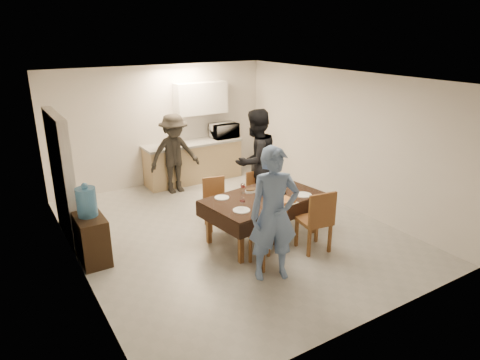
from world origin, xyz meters
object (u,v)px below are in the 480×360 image
object	(u,v)px
dining_table	(263,199)
person_near	(274,215)
savoury_tart	(282,201)
microwave	(224,131)
water_pitcher	(282,188)
person_far	(256,161)
console	(91,238)
wine_bottle	(259,188)
person_kitchen	(174,154)
water_jug	(86,202)

from	to	relation	value
dining_table	person_near	bearing A→B (deg)	-125.26
savoury_tart	microwave	world-z (taller)	microwave
person_near	water_pitcher	bearing A→B (deg)	68.46
person_far	console	bearing A→B (deg)	-7.60
microwave	wine_bottle	bearing A→B (deg)	69.92
person_near	savoury_tart	bearing A→B (deg)	66.32
water_pitcher	person_far	distance (m)	1.13
console	person_near	xyz separation A→B (m)	(2.05, -1.79, 0.58)
microwave	person_near	xyz separation A→B (m)	(-1.65, -4.24, -0.13)
water_pitcher	person_kitchen	bearing A→B (deg)	104.32
person_near	person_kitchen	bearing A→B (deg)	107.63
dining_table	microwave	size ratio (longest dim) A/B	3.31
console	water_jug	world-z (taller)	water_jug
wine_bottle	person_far	distance (m)	1.17
wine_bottle	water_pitcher	size ratio (longest dim) A/B	1.48
water_jug	savoury_tart	distance (m)	2.93
person_near	person_far	distance (m)	2.37
person_far	dining_table	bearing A→B (deg)	49.14
microwave	person_near	world-z (taller)	person_near
wine_bottle	person_near	distance (m)	1.21
water_pitcher	person_kitchen	xyz separation A→B (m)	(-0.71, 2.79, 0.01)
console	wine_bottle	world-z (taller)	wine_bottle
dining_table	person_far	size ratio (longest dim) A/B	1.03
dining_table	person_far	world-z (taller)	person_far
microwave	water_jug	bearing A→B (deg)	33.55
water_jug	person_kitchen	xyz separation A→B (m)	(2.24, 2.00, -0.10)
water_pitcher	console	bearing A→B (deg)	165.01
dining_table	water_pitcher	bearing A→B (deg)	-15.74
console	water_pitcher	size ratio (longest dim) A/B	3.84
person_far	person_kitchen	world-z (taller)	person_far
savoury_tart	microwave	size ratio (longest dim) A/B	0.70
water_pitcher	savoury_tart	distance (m)	0.42
water_pitcher	water_jug	bearing A→B (deg)	165.01
wine_bottle	person_kitchen	size ratio (longest dim) A/B	0.18
console	savoury_tart	distance (m)	2.95
console	person_far	size ratio (longest dim) A/B	0.40
water_pitcher	microwave	xyz separation A→B (m)	(0.75, 3.24, 0.24)
person_near	person_kitchen	size ratio (longest dim) A/B	1.12
console	dining_table	bearing A→B (deg)	-15.89
water_jug	water_pitcher	world-z (taller)	water_jug
water_pitcher	dining_table	bearing A→B (deg)	171.87
person_kitchen	microwave	bearing A→B (deg)	17.10
person_kitchen	dining_table	bearing A→B (deg)	-82.46
savoury_tart	person_near	size ratio (longest dim) A/B	0.22
dining_table	person_far	bearing A→B (deg)	54.74
dining_table	person_kitchen	xyz separation A→B (m)	(-0.36, 2.74, 0.14)
water_jug	person_near	size ratio (longest dim) A/B	0.23
person_far	water_jug	bearing A→B (deg)	-7.60
console	water_pitcher	bearing A→B (deg)	-14.99
water_pitcher	person_kitchen	size ratio (longest dim) A/B	0.12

